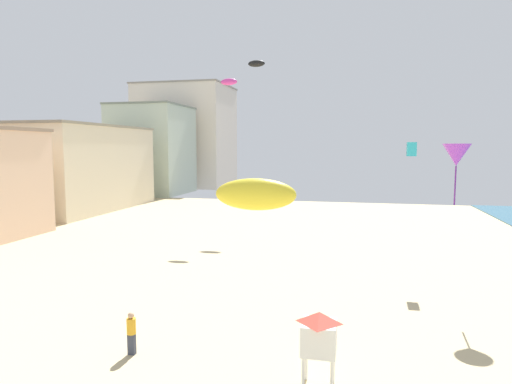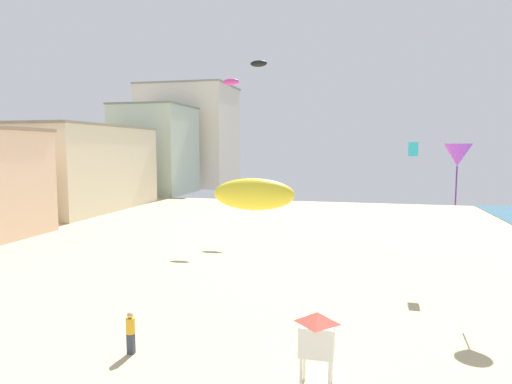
{
  "view_description": "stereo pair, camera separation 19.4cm",
  "coord_description": "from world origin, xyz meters",
  "px_view_note": "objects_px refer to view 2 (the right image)",
  "views": [
    {
      "loc": [
        7.59,
        -3.27,
        7.77
      ],
      "look_at": [
        3.04,
        16.77,
        5.69
      ],
      "focal_mm": 30.79,
      "sensor_mm": 36.0,
      "label": 1
    },
    {
      "loc": [
        7.78,
        -3.22,
        7.77
      ],
      "look_at": [
        3.04,
        16.77,
        5.69
      ],
      "focal_mm": 30.79,
      "sensor_mm": 36.0,
      "label": 2
    }
  ],
  "objects_px": {
    "kite_cyan_box": "(413,149)",
    "kite_flyer": "(131,330)",
    "kite_magenta_parafoil": "(231,82)",
    "lifeguard_stand": "(317,334)",
    "kite_purple_delta": "(458,155)",
    "kite_black_parafoil": "(259,64)",
    "kite_yellow_parafoil": "(254,194)"
  },
  "relations": [
    {
      "from": "kite_flyer",
      "to": "kite_cyan_box",
      "type": "distance_m",
      "value": 18.95
    },
    {
      "from": "kite_cyan_box",
      "to": "kite_magenta_parafoil",
      "type": "height_order",
      "value": "kite_magenta_parafoil"
    },
    {
      "from": "kite_yellow_parafoil",
      "to": "kite_black_parafoil",
      "type": "xyz_separation_m",
      "value": [
        -6.45,
        28.63,
        9.74
      ]
    },
    {
      "from": "kite_flyer",
      "to": "kite_magenta_parafoil",
      "type": "relative_size",
      "value": 1.1
    },
    {
      "from": "kite_cyan_box",
      "to": "kite_magenta_parafoil",
      "type": "bearing_deg",
      "value": 145.56
    },
    {
      "from": "lifeguard_stand",
      "to": "kite_magenta_parafoil",
      "type": "bearing_deg",
      "value": 133.73
    },
    {
      "from": "kite_magenta_parafoil",
      "to": "kite_purple_delta",
      "type": "xyz_separation_m",
      "value": [
        15.84,
        -14.7,
        -6.12
      ]
    },
    {
      "from": "kite_black_parafoil",
      "to": "kite_purple_delta",
      "type": "height_order",
      "value": "kite_black_parafoil"
    },
    {
      "from": "kite_cyan_box",
      "to": "kite_magenta_parafoil",
      "type": "relative_size",
      "value": 0.56
    },
    {
      "from": "kite_flyer",
      "to": "lifeguard_stand",
      "type": "relative_size",
      "value": 0.64
    },
    {
      "from": "kite_purple_delta",
      "to": "lifeguard_stand",
      "type": "bearing_deg",
      "value": -121.56
    },
    {
      "from": "lifeguard_stand",
      "to": "kite_magenta_parafoil",
      "type": "xyz_separation_m",
      "value": [
        -10.02,
        24.18,
        11.69
      ]
    },
    {
      "from": "kite_flyer",
      "to": "kite_cyan_box",
      "type": "relative_size",
      "value": 1.95
    },
    {
      "from": "kite_magenta_parafoil",
      "to": "kite_flyer",
      "type": "bearing_deg",
      "value": -82.79
    },
    {
      "from": "kite_flyer",
      "to": "kite_purple_delta",
      "type": "xyz_separation_m",
      "value": [
        12.88,
        8.7,
        6.49
      ]
    },
    {
      "from": "lifeguard_stand",
      "to": "kite_magenta_parafoil",
      "type": "distance_m",
      "value": 28.66
    },
    {
      "from": "kite_flyer",
      "to": "kite_yellow_parafoil",
      "type": "height_order",
      "value": "kite_yellow_parafoil"
    },
    {
      "from": "kite_magenta_parafoil",
      "to": "lifeguard_stand",
      "type": "bearing_deg",
      "value": -67.5
    },
    {
      "from": "lifeguard_stand",
      "to": "kite_purple_delta",
      "type": "bearing_deg",
      "value": 79.66
    },
    {
      "from": "kite_black_parafoil",
      "to": "kite_purple_delta",
      "type": "relative_size",
      "value": 0.55
    },
    {
      "from": "kite_magenta_parafoil",
      "to": "kite_black_parafoil",
      "type": "bearing_deg",
      "value": 75.02
    },
    {
      "from": "kite_flyer",
      "to": "kite_yellow_parafoil",
      "type": "bearing_deg",
      "value": -84.91
    },
    {
      "from": "lifeguard_stand",
      "to": "kite_black_parafoil",
      "type": "bearing_deg",
      "value": 127.77
    },
    {
      "from": "lifeguard_stand",
      "to": "kite_yellow_parafoil",
      "type": "height_order",
      "value": "kite_yellow_parafoil"
    },
    {
      "from": "kite_black_parafoil",
      "to": "kite_purple_delta",
      "type": "distance_m",
      "value": 25.92
    },
    {
      "from": "lifeguard_stand",
      "to": "kite_cyan_box",
      "type": "distance_m",
      "value": 16.09
    },
    {
      "from": "kite_cyan_box",
      "to": "kite_flyer",
      "type": "bearing_deg",
      "value": -129.89
    },
    {
      "from": "lifeguard_stand",
      "to": "kite_black_parafoil",
      "type": "distance_m",
      "value": 33.57
    },
    {
      "from": "kite_black_parafoil",
      "to": "kite_purple_delta",
      "type": "bearing_deg",
      "value": -53.68
    },
    {
      "from": "kite_flyer",
      "to": "kite_magenta_parafoil",
      "type": "bearing_deg",
      "value": 14.76
    },
    {
      "from": "kite_yellow_parafoil",
      "to": "kite_purple_delta",
      "type": "height_order",
      "value": "kite_purple_delta"
    },
    {
      "from": "kite_purple_delta",
      "to": "kite_cyan_box",
      "type": "bearing_deg",
      "value": 107.34
    }
  ]
}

